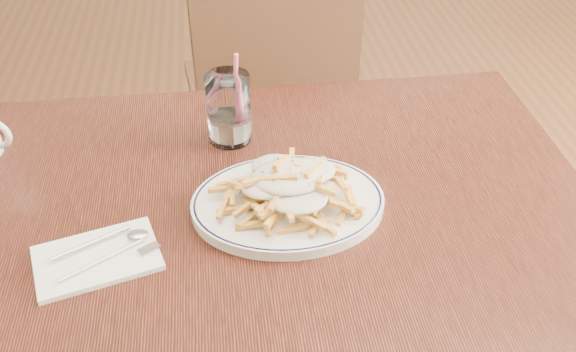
{
  "coord_description": "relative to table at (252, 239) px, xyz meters",
  "views": [
    {
      "loc": [
        -0.04,
        -0.84,
        1.46
      ],
      "look_at": [
        0.06,
        -0.02,
        0.82
      ],
      "focal_mm": 40.0,
      "sensor_mm": 36.0,
      "label": 1
    }
  ],
  "objects": [
    {
      "name": "chair_far",
      "position": [
        0.11,
        0.78,
        -0.13
      ],
      "size": [
        0.49,
        0.49,
        0.96
      ],
      "color": "black",
      "rests_on": "ground"
    },
    {
      "name": "water_glass",
      "position": [
        -0.02,
        0.21,
        0.14
      ],
      "size": [
        0.08,
        0.08,
        0.19
      ],
      "color": "white",
      "rests_on": "table"
    },
    {
      "name": "table",
      "position": [
        0.0,
        0.0,
        0.0
      ],
      "size": [
        1.2,
        0.8,
        0.75
      ],
      "color": "black",
      "rests_on": "ground"
    },
    {
      "name": "fries_plate",
      "position": [
        0.06,
        -0.02,
        0.09
      ],
      "size": [
        0.39,
        0.36,
        0.02
      ],
      "color": "white",
      "rests_on": "table"
    },
    {
      "name": "cutlery",
      "position": [
        -0.25,
        -0.1,
        0.09
      ],
      "size": [
        0.17,
        0.14,
        0.01
      ],
      "color": "silver",
      "rests_on": "napkin"
    },
    {
      "name": "loaded_fries",
      "position": [
        0.06,
        -0.02,
        0.14
      ],
      "size": [
        0.25,
        0.22,
        0.07
      ],
      "color": "gold",
      "rests_on": "fries_plate"
    },
    {
      "name": "napkin",
      "position": [
        -0.25,
        -0.1,
        0.08
      ],
      "size": [
        0.21,
        0.17,
        0.01
      ],
      "primitive_type": "cube",
      "rotation": [
        0.0,
        0.0,
        0.27
      ],
      "color": "white",
      "rests_on": "table"
    }
  ]
}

